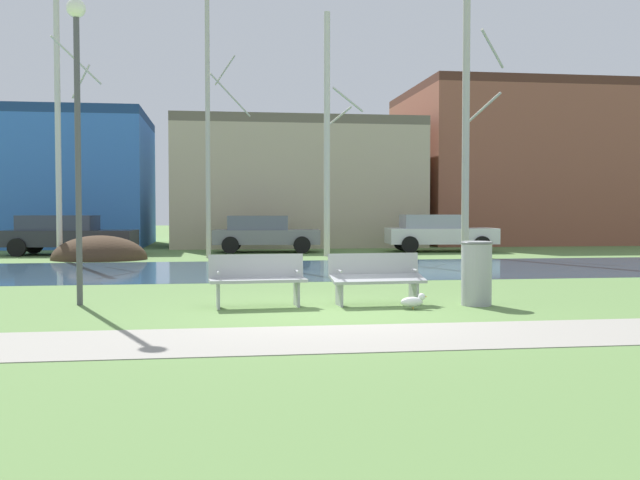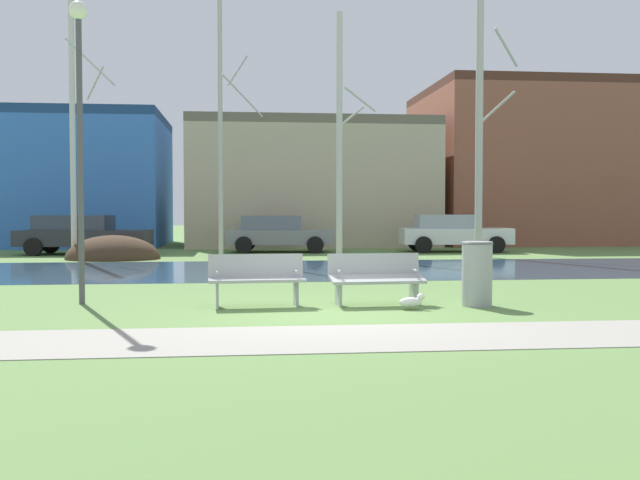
{
  "view_description": "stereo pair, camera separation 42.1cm",
  "coord_description": "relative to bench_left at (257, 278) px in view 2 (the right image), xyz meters",
  "views": [
    {
      "loc": [
        -1.7,
        -11.05,
        1.6
      ],
      "look_at": [
        0.09,
        1.47,
        1.1
      ],
      "focal_mm": 41.08,
      "sensor_mm": 36.0,
      "label": 1
    },
    {
      "loc": [
        -1.28,
        -11.11,
        1.6
      ],
      "look_at": [
        0.09,
        1.47,
        1.1
      ],
      "focal_mm": 41.08,
      "sensor_mm": 36.0,
      "label": 2
    }
  ],
  "objects": [
    {
      "name": "parked_sedan_second_grey",
      "position": [
        1.16,
        16.07,
        0.27
      ],
      "size": [
        4.2,
        2.24,
        1.41
      ],
      "color": "slate",
      "rests_on": "ground"
    },
    {
      "name": "building_beige_block",
      "position": [
        2.92,
        23.17,
        2.36
      ],
      "size": [
        11.0,
        9.83,
        5.67
      ],
      "color": "#BCAD8E",
      "rests_on": "ground"
    },
    {
      "name": "bench_right",
      "position": [
        2.02,
        0.0,
        0.0
      ],
      "size": [
        1.63,
        0.65,
        0.87
      ],
      "color": "#9EA0A3",
      "rests_on": "ground"
    },
    {
      "name": "soil_mound",
      "position": [
        -4.48,
        12.59,
        -0.47
      ],
      "size": [
        3.09,
        2.54,
        1.59
      ],
      "primitive_type": "ellipsoid",
      "color": "#423021",
      "rests_on": "ground"
    },
    {
      "name": "building_brick_low",
      "position": [
        16.32,
        23.35,
        3.37
      ],
      "size": [
        14.75,
        9.21,
        7.67
      ],
      "color": "brown",
      "rests_on": "ground"
    },
    {
      "name": "streetlamp",
      "position": [
        -2.98,
        0.66,
        2.99
      ],
      "size": [
        0.32,
        0.32,
        5.15
      ],
      "color": "#4C4C51",
      "rests_on": "ground"
    },
    {
      "name": "ground_plane",
      "position": [
        1.02,
        8.89,
        -0.47
      ],
      "size": [
        120.0,
        120.0,
        0.0
      ],
      "primitive_type": "plane",
      "color": "#5B7F42"
    },
    {
      "name": "river_band",
      "position": [
        1.02,
        7.59,
        -0.47
      ],
      "size": [
        80.0,
        6.98,
        0.01
      ],
      "primitive_type": "cube",
      "color": "#33516B",
      "rests_on": "ground"
    },
    {
      "name": "trash_bin",
      "position": [
        3.69,
        -0.32,
        0.09
      ],
      "size": [
        0.53,
        0.53,
        1.09
      ],
      "color": "#999B9E",
      "rests_on": "ground"
    },
    {
      "name": "paved_path_strip",
      "position": [
        1.02,
        -3.17,
        -0.47
      ],
      "size": [
        60.0,
        1.97,
        0.01
      ],
      "primitive_type": "cube",
      "color": "gray",
      "rests_on": "ground"
    },
    {
      "name": "birch_left",
      "position": [
        -0.91,
        13.0,
        4.28
      ],
      "size": [
        1.53,
        2.37,
        9.41
      ],
      "color": "#BCB7A8",
      "rests_on": "ground"
    },
    {
      "name": "bench_left",
      "position": [
        0.0,
        0.0,
        0.0
      ],
      "size": [
        1.63,
        0.65,
        0.87
      ],
      "color": "#9EA0A3",
      "rests_on": "ground"
    },
    {
      "name": "building_blue_store",
      "position": [
        -9.58,
        22.65,
        2.52
      ],
      "size": [
        11.6,
        7.92,
        5.98
      ],
      "color": "#3870C6",
      "rests_on": "ground"
    },
    {
      "name": "birch_center",
      "position": [
        8.0,
        12.46,
        4.25
      ],
      "size": [
        1.45,
        2.55,
        9.29
      ],
      "color": "#BCB7A8",
      "rests_on": "ground"
    },
    {
      "name": "parked_hatch_third_white",
      "position": [
        7.95,
        15.52,
        0.3
      ],
      "size": [
        4.34,
        2.39,
        1.45
      ],
      "color": "silver",
      "rests_on": "ground"
    },
    {
      "name": "birch_center_left",
      "position": [
        3.22,
        13.31,
        3.84
      ],
      "size": [
        1.4,
        2.16,
        8.54
      ],
      "color": "beige",
      "rests_on": "ground"
    },
    {
      "name": "birch_far_left",
      "position": [
        -5.75,
        12.85,
        3.9
      ],
      "size": [
        1.54,
        2.48,
        8.54
      ],
      "color": "beige",
      "rests_on": "ground"
    },
    {
      "name": "seagull",
      "position": [
        2.49,
        -0.66,
        -0.34
      ],
      "size": [
        0.44,
        0.16,
        0.26
      ],
      "color": "white",
      "rests_on": "ground"
    },
    {
      "name": "parked_van_nearest_dark",
      "position": [
        -6.07,
        15.35,
        0.29
      ],
      "size": [
        4.82,
        2.3,
        1.44
      ],
      "color": "#282B30",
      "rests_on": "ground"
    }
  ]
}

